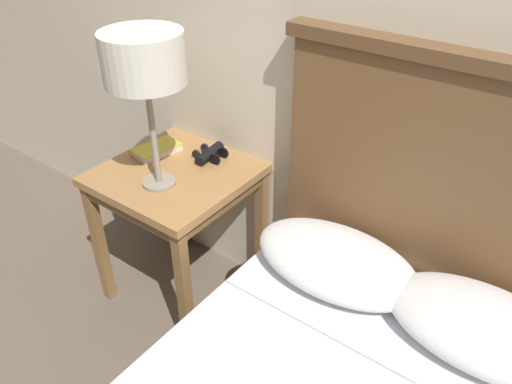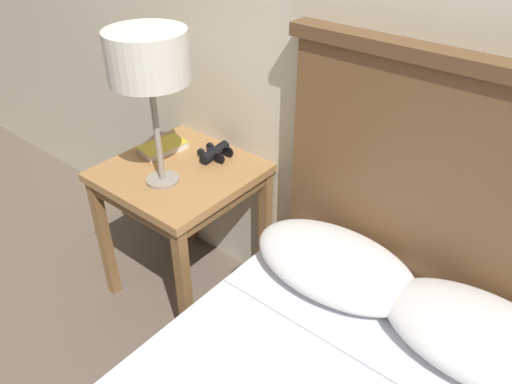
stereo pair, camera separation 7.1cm
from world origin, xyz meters
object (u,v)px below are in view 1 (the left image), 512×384
at_px(nightstand, 177,189).
at_px(table_lamp, 144,61).
at_px(binoculars_pair, 210,153).
at_px(book_on_nightstand, 156,149).

height_order(nightstand, table_lamp, table_lamp).
bearing_deg(binoculars_pair, table_lamp, -95.86).
distance_m(table_lamp, book_on_nightstand, 0.54).
relative_size(book_on_nightstand, binoculars_pair, 1.32).
height_order(nightstand, binoculars_pair, binoculars_pair).
height_order(table_lamp, binoculars_pair, table_lamp).
xyz_separation_m(table_lamp, book_on_nightstand, (-0.19, 0.17, -0.48)).
height_order(nightstand, book_on_nightstand, book_on_nightstand).
xyz_separation_m(nightstand, book_on_nightstand, (-0.17, 0.06, 0.10)).
relative_size(nightstand, binoculars_pair, 4.04).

